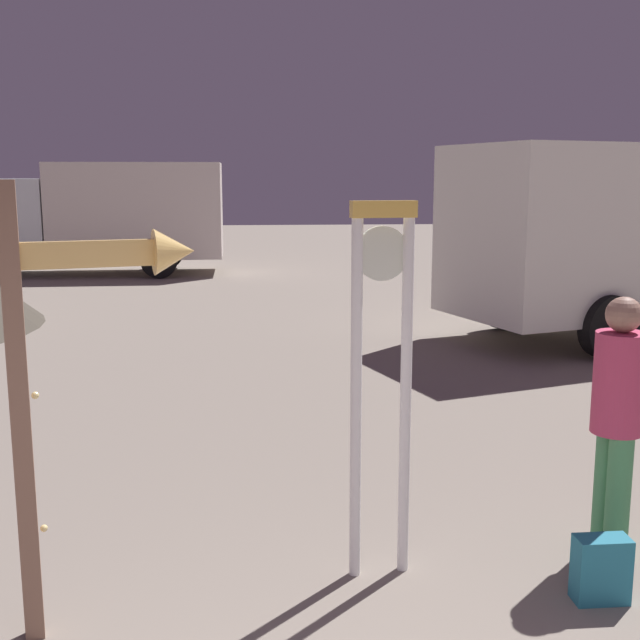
# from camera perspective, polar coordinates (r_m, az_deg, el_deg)

# --- Properties ---
(standing_clock) EXTENTS (0.41, 0.13, 2.37)m
(standing_clock) POSITION_cam_1_polar(r_m,az_deg,el_deg) (4.90, 4.41, -2.88)
(standing_clock) COLOR white
(standing_clock) RESTS_ON ground_plane
(arrow_sign) EXTENTS (1.01, 0.42, 2.49)m
(arrow_sign) POSITION_cam_1_polar(r_m,az_deg,el_deg) (4.42, -16.91, -1.73)
(arrow_sign) COLOR #8C6753
(arrow_sign) RESTS_ON ground_plane
(person_near_clock) EXTENTS (0.34, 0.34, 1.75)m
(person_near_clock) POSITION_cam_1_polar(r_m,az_deg,el_deg) (5.60, 20.50, -6.26)
(person_near_clock) COLOR #4C9A5F
(person_near_clock) RESTS_ON ground_plane
(backpack) EXTENTS (0.32, 0.21, 0.40)m
(backpack) POSITION_cam_1_polar(r_m,az_deg,el_deg) (5.25, 19.44, -16.49)
(backpack) COLOR teal
(backpack) RESTS_ON ground_plane
(box_truck_far) EXTENTS (6.50, 2.50, 2.85)m
(box_truck_far) POSITION_cam_1_polar(r_m,az_deg,el_deg) (21.45, -15.15, 7.39)
(box_truck_far) COLOR silver
(box_truck_far) RESTS_ON ground_plane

